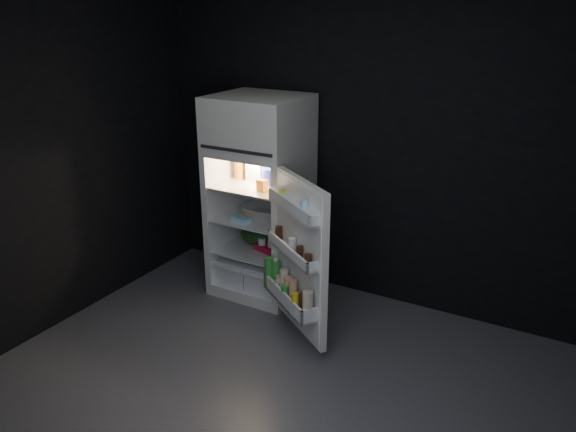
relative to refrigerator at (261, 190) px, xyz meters
The scene contains 19 objects.
floor 1.84m from the refrigerator, 57.00° to the right, with size 4.00×3.40×0.00m, color #55555B.
wall_back 1.02m from the refrigerator, 23.86° to the left, with size 4.00×0.00×2.70m, color black.
wall_front 3.16m from the refrigerator, 74.15° to the right, with size 4.00×0.00×2.70m, color black.
wall_left 1.79m from the refrigerator, 130.86° to the right, with size 0.00×3.40×2.70m, color black.
refrigerator is the anchor object (origin of this frame).
fridge_door 0.95m from the refrigerator, 41.07° to the right, with size 0.70×0.57×1.22m.
milk_jug 0.22m from the refrigerator, 150.01° to the left, with size 0.14×0.14×0.24m, color white.
mayo_jar 0.17m from the refrigerator, 10.48° to the right, with size 0.12×0.12×0.14m, color #2130B7.
jam_jar 0.23m from the refrigerator, ahead, with size 0.11×0.11×0.13m, color #32170D.
amber_bottle 0.29m from the refrigerator, behind, with size 0.09×0.09×0.22m, color orange.
small_carton 0.28m from the refrigerator, 55.77° to the right, with size 0.08×0.06×0.10m, color orange.
egg_carton 0.24m from the refrigerator, 24.19° to the right, with size 0.30×0.11×0.07m, color gray.
pie 0.23m from the refrigerator, 139.18° to the left, with size 0.32×0.32×0.04m, color tan.
flat_package 0.32m from the refrigerator, 105.21° to the right, with size 0.17×0.09×0.04m, color #9AD8EE.
wrapped_pkg 0.28m from the refrigerator, 17.87° to the left, with size 0.12×0.10×0.05m, color beige.
produce_bag 0.44m from the refrigerator, 162.22° to the left, with size 0.33×0.28×0.20m, color #193815.
yogurt_tray 0.52m from the refrigerator, 36.39° to the right, with size 0.24×0.13×0.05m, color #BB1030.
small_can_red 0.52m from the refrigerator, 41.98° to the left, with size 0.07×0.07×0.09m, color #BB1030.
small_can_silver 0.57m from the refrigerator, 21.60° to the left, with size 0.06×0.06×0.09m, color white.
Camera 1 is at (1.65, -2.64, 2.48)m, focal length 35.00 mm.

